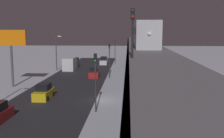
# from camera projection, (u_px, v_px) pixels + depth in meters

# --- Properties ---
(ground_plane) EXTENTS (240.00, 240.00, 0.00)m
(ground_plane) POSITION_uv_depth(u_px,v_px,m) (99.00, 100.00, 34.24)
(ground_plane) COLOR silver
(avenue_asphalt) EXTENTS (11.00, 104.16, 0.01)m
(avenue_asphalt) POSITION_uv_depth(u_px,v_px,m) (54.00, 99.00, 34.60)
(avenue_asphalt) COLOR #28282D
(avenue_asphalt) RESTS_ON ground_plane
(elevated_railway) EXTENTS (5.00, 104.16, 6.59)m
(elevated_railway) POSITION_uv_depth(u_px,v_px,m) (146.00, 56.00, 33.07)
(elevated_railway) COLOR slate
(elevated_railway) RESTS_ON ground_plane
(subway_train) EXTENTS (2.94, 36.87, 3.40)m
(subway_train) POSITION_uv_depth(u_px,v_px,m) (141.00, 33.00, 48.05)
(subway_train) COLOR #B7BABF
(subway_train) RESTS_ON elevated_railway
(rail_signal) EXTENTS (0.36, 0.41, 4.00)m
(rail_signal) POSITION_uv_depth(u_px,v_px,m) (133.00, 24.00, 21.42)
(rail_signal) COLOR black
(rail_signal) RESTS_ON elevated_railway
(sedan_yellow) EXTENTS (1.91, 4.20, 1.97)m
(sedan_yellow) POSITION_uv_depth(u_px,v_px,m) (44.00, 92.00, 34.99)
(sedan_yellow) COLOR gold
(sedan_yellow) RESTS_ON ground_plane
(sedan_white) EXTENTS (1.80, 4.49, 1.97)m
(sedan_white) POSITION_uv_depth(u_px,v_px,m) (104.00, 61.00, 70.20)
(sedan_white) COLOR silver
(sedan_white) RESTS_ON ground_plane
(sedan_red) EXTENTS (1.80, 4.24, 1.97)m
(sedan_red) POSITION_uv_depth(u_px,v_px,m) (95.00, 73.00, 51.05)
(sedan_red) COLOR #A51E1E
(sedan_red) RESTS_ON ground_plane
(box_truck) EXTENTS (2.40, 7.40, 2.80)m
(box_truck) POSITION_uv_depth(u_px,v_px,m) (71.00, 63.00, 60.83)
(box_truck) COLOR #2D6038
(box_truck) RESTS_ON ground_plane
(traffic_light_near) EXTENTS (0.32, 0.44, 6.40)m
(traffic_light_near) POSITION_uv_depth(u_px,v_px,m) (95.00, 74.00, 28.65)
(traffic_light_near) COLOR #2D2D2D
(traffic_light_near) RESTS_ON ground_plane
(traffic_light_mid) EXTENTS (0.32, 0.44, 6.40)m
(traffic_light_mid) POSITION_uv_depth(u_px,v_px,m) (109.00, 56.00, 49.56)
(traffic_light_mid) COLOR #2D2D2D
(traffic_light_mid) RESTS_ON ground_plane
(traffic_light_far) EXTENTS (0.32, 0.44, 6.40)m
(traffic_light_far) POSITION_uv_depth(u_px,v_px,m) (115.00, 48.00, 70.46)
(traffic_light_far) COLOR #2D2D2D
(traffic_light_far) RESTS_ON ground_plane
(commercial_billboard) EXTENTS (4.80, 0.36, 8.90)m
(commercial_billboard) POSITION_uv_depth(u_px,v_px,m) (11.00, 43.00, 41.37)
(commercial_billboard) COLOR #4C4C51
(commercial_billboard) RESTS_ON ground_plane
(street_lamp_far) EXTENTS (1.35, 0.44, 7.65)m
(street_lamp_far) POSITION_uv_depth(u_px,v_px,m) (57.00, 49.00, 58.97)
(street_lamp_far) COLOR #38383D
(street_lamp_far) RESTS_ON ground_plane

